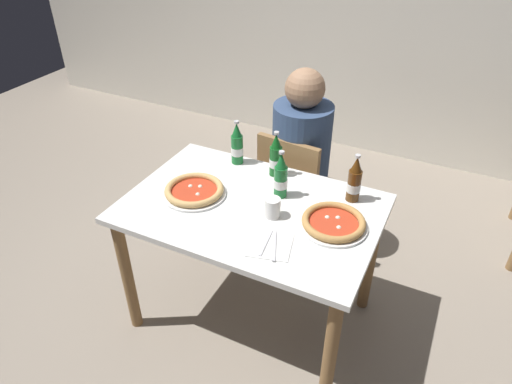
{
  "coord_description": "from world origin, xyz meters",
  "views": [
    {
      "loc": [
        0.79,
        -1.57,
        2.03
      ],
      "look_at": [
        0.0,
        0.05,
        0.8
      ],
      "focal_mm": 32.29,
      "sensor_mm": 36.0,
      "label": 1
    }
  ],
  "objects": [
    {
      "name": "ground_plane",
      "position": [
        0.0,
        0.0,
        0.0
      ],
      "size": [
        8.0,
        8.0,
        0.0
      ],
      "primitive_type": "plane",
      "color": "gray"
    },
    {
      "name": "dining_table_main",
      "position": [
        0.0,
        0.0,
        0.64
      ],
      "size": [
        1.2,
        0.8,
        0.75
      ],
      "color": "silver",
      "rests_on": "ground_plane"
    },
    {
      "name": "chair_behind_table",
      "position": [
        -0.01,
        0.61,
        0.48
      ],
      "size": [
        0.44,
        0.44,
        0.85
      ],
      "rotation": [
        0.0,
        0.0,
        3.04
      ],
      "color": "olive",
      "rests_on": "ground_plane"
    },
    {
      "name": "diner_seated",
      "position": [
        -0.01,
        0.66,
        0.58
      ],
      "size": [
        0.34,
        0.34,
        1.21
      ],
      "color": "#2D3342",
      "rests_on": "ground_plane"
    },
    {
      "name": "pizza_margherita_near",
      "position": [
        -0.29,
        -0.03,
        0.77
      ],
      "size": [
        0.31,
        0.31,
        0.04
      ],
      "color": "white",
      "rests_on": "dining_table_main"
    },
    {
      "name": "pizza_marinara_far",
      "position": [
        0.4,
        0.02,
        0.77
      ],
      "size": [
        0.31,
        0.31,
        0.04
      ],
      "color": "white",
      "rests_on": "dining_table_main"
    },
    {
      "name": "beer_bottle_left",
      "position": [
        0.41,
        0.26,
        0.85
      ],
      "size": [
        0.07,
        0.07,
        0.25
      ],
      "color": "#512D0F",
      "rests_on": "dining_table_main"
    },
    {
      "name": "beer_bottle_center",
      "position": [
        0.09,
        0.14,
        0.85
      ],
      "size": [
        0.07,
        0.07,
        0.25
      ],
      "color": "#196B2D",
      "rests_on": "dining_table_main"
    },
    {
      "name": "beer_bottle_right",
      "position": [
        -0.01,
        0.31,
        0.85
      ],
      "size": [
        0.07,
        0.07,
        0.25
      ],
      "color": "#14591E",
      "rests_on": "dining_table_main"
    },
    {
      "name": "beer_bottle_extra",
      "position": [
        -0.25,
        0.33,
        0.85
      ],
      "size": [
        0.07,
        0.07,
        0.25
      ],
      "color": "#196B2D",
      "rests_on": "dining_table_main"
    },
    {
      "name": "napkin_with_cutlery",
      "position": [
        0.2,
        -0.22,
        0.75
      ],
      "size": [
        0.22,
        0.22,
        0.01
      ],
      "color": "white",
      "rests_on": "dining_table_main"
    },
    {
      "name": "paper_cup",
      "position": [
        0.12,
        -0.03,
        0.8
      ],
      "size": [
        0.07,
        0.07,
        0.09
      ],
      "primitive_type": "cylinder",
      "color": "white",
      "rests_on": "dining_table_main"
    }
  ]
}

